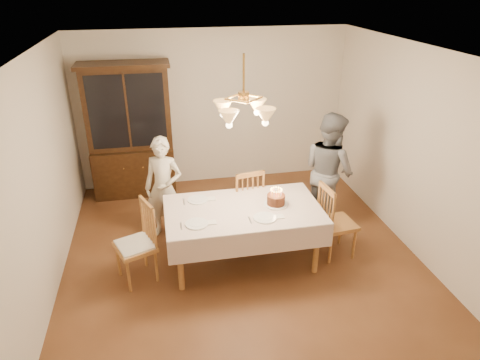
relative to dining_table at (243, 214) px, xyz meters
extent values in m
plane|color=#552F18|center=(0.00, 0.00, -0.68)|extent=(5.00, 5.00, 0.00)
plane|color=white|center=(0.00, 0.00, 1.92)|extent=(5.00, 5.00, 0.00)
plane|color=beige|center=(0.00, 2.50, 0.62)|extent=(4.50, 0.00, 4.50)
plane|color=beige|center=(0.00, -2.50, 0.62)|extent=(4.50, 0.00, 4.50)
plane|color=beige|center=(-2.25, 0.00, 0.62)|extent=(0.00, 5.00, 5.00)
plane|color=beige|center=(2.25, 0.00, 0.62)|extent=(0.00, 5.00, 5.00)
cube|color=#965F2B|center=(0.00, 0.00, 0.05)|extent=(1.80, 1.00, 0.04)
cube|color=silver|center=(0.00, 0.00, 0.07)|extent=(1.90, 1.10, 0.01)
cylinder|color=#965F2B|center=(-0.82, -0.42, -0.33)|extent=(0.07, 0.07, 0.71)
cylinder|color=#965F2B|center=(0.82, -0.42, -0.33)|extent=(0.07, 0.07, 0.71)
cylinder|color=#965F2B|center=(-0.82, 0.42, -0.33)|extent=(0.07, 0.07, 0.71)
cylinder|color=#965F2B|center=(0.82, 0.42, -0.33)|extent=(0.07, 0.07, 0.71)
cube|color=black|center=(-1.38, 2.23, -0.28)|extent=(1.30, 0.50, 0.80)
cube|color=black|center=(-1.38, 2.28, 0.77)|extent=(1.30, 0.40, 1.30)
cube|color=black|center=(-1.38, 2.08, 0.77)|extent=(1.14, 0.01, 1.14)
cube|color=black|center=(-1.38, 2.23, 1.45)|extent=(1.38, 0.54, 0.06)
cube|color=#965F2B|center=(0.17, 0.68, -0.23)|extent=(0.51, 0.49, 0.05)
cube|color=#965F2B|center=(0.20, 0.50, 0.29)|extent=(0.40, 0.10, 0.06)
cylinder|color=#965F2B|center=(0.31, 0.88, -0.47)|extent=(0.04, 0.04, 0.43)
cylinder|color=#965F2B|center=(-0.04, 0.82, -0.47)|extent=(0.04, 0.04, 0.43)
cylinder|color=#965F2B|center=(0.37, 0.55, -0.47)|extent=(0.04, 0.04, 0.43)
cylinder|color=#965F2B|center=(0.02, 0.48, -0.47)|extent=(0.04, 0.04, 0.43)
cube|color=#965F2B|center=(-1.32, -0.12, -0.23)|extent=(0.55, 0.56, 0.05)
cube|color=#965F2B|center=(-1.14, -0.05, 0.29)|extent=(0.18, 0.38, 0.06)
cylinder|color=#965F2B|center=(-1.55, -0.01, -0.47)|extent=(0.04, 0.04, 0.43)
cylinder|color=#965F2B|center=(-1.41, -0.35, -0.47)|extent=(0.04, 0.04, 0.43)
cylinder|color=#965F2B|center=(-1.23, 0.11, -0.47)|extent=(0.04, 0.04, 0.43)
cylinder|color=#965F2B|center=(-1.10, -0.22, -0.47)|extent=(0.04, 0.04, 0.43)
cube|color=silver|center=(-1.32, -0.12, -0.20)|extent=(0.50, 0.51, 0.03)
cube|color=#965F2B|center=(1.22, -0.09, -0.23)|extent=(0.46, 0.48, 0.05)
cube|color=#965F2B|center=(1.03, -0.11, 0.29)|extent=(0.08, 0.40, 0.06)
cylinder|color=#965F2B|center=(1.41, -0.25, -0.47)|extent=(0.04, 0.04, 0.43)
cylinder|color=#965F2B|center=(1.37, 0.11, -0.47)|extent=(0.04, 0.04, 0.43)
cylinder|color=#965F2B|center=(1.07, -0.28, -0.47)|extent=(0.04, 0.04, 0.43)
cylinder|color=#965F2B|center=(1.03, 0.07, -0.47)|extent=(0.04, 0.04, 0.43)
imported|color=beige|center=(-0.93, 0.82, 0.04)|extent=(0.62, 0.51, 1.45)
imported|color=slate|center=(1.38, 0.68, 0.16)|extent=(0.86, 0.98, 1.68)
cylinder|color=white|center=(0.42, 0.01, 0.08)|extent=(0.30, 0.30, 0.01)
cylinder|color=#3C1B0D|center=(0.42, 0.01, 0.15)|extent=(0.22, 0.22, 0.12)
cylinder|color=#598CD8|center=(0.48, 0.01, 0.25)|extent=(0.01, 0.01, 0.07)
sphere|color=#FFB23F|center=(0.48, 0.01, 0.29)|extent=(0.01, 0.01, 0.01)
cylinder|color=pink|center=(0.48, 0.04, 0.25)|extent=(0.01, 0.01, 0.07)
sphere|color=#FFB23F|center=(0.48, 0.04, 0.29)|extent=(0.01, 0.01, 0.01)
cylinder|color=#EACC66|center=(0.46, 0.07, 0.25)|extent=(0.01, 0.01, 0.07)
sphere|color=#FFB23F|center=(0.46, 0.07, 0.29)|extent=(0.01, 0.01, 0.01)
cylinder|color=#598CD8|center=(0.43, 0.08, 0.25)|extent=(0.01, 0.01, 0.07)
sphere|color=#FFB23F|center=(0.43, 0.08, 0.29)|extent=(0.01, 0.01, 0.01)
cylinder|color=pink|center=(0.40, 0.08, 0.25)|extent=(0.01, 0.01, 0.07)
sphere|color=#FFB23F|center=(0.40, 0.08, 0.29)|extent=(0.01, 0.01, 0.01)
cylinder|color=#EACC66|center=(0.37, 0.07, 0.25)|extent=(0.01, 0.01, 0.07)
sphere|color=#FFB23F|center=(0.37, 0.07, 0.29)|extent=(0.01, 0.01, 0.01)
cylinder|color=#598CD8|center=(0.36, 0.04, 0.25)|extent=(0.01, 0.01, 0.07)
sphere|color=#FFB23F|center=(0.36, 0.04, 0.29)|extent=(0.01, 0.01, 0.01)
cylinder|color=pink|center=(0.35, 0.01, 0.25)|extent=(0.01, 0.01, 0.07)
sphere|color=#FFB23F|center=(0.35, 0.01, 0.29)|extent=(0.01, 0.01, 0.01)
cylinder|color=#EACC66|center=(0.36, -0.02, 0.25)|extent=(0.01, 0.01, 0.07)
sphere|color=#FFB23F|center=(0.36, -0.02, 0.29)|extent=(0.01, 0.01, 0.01)
cylinder|color=#598CD8|center=(0.37, -0.04, 0.25)|extent=(0.01, 0.01, 0.07)
sphere|color=#FFB23F|center=(0.37, -0.04, 0.29)|extent=(0.01, 0.01, 0.01)
cylinder|color=pink|center=(0.40, -0.05, 0.25)|extent=(0.01, 0.01, 0.07)
sphere|color=#FFB23F|center=(0.40, -0.05, 0.29)|extent=(0.01, 0.01, 0.01)
cylinder|color=#EACC66|center=(0.43, -0.05, 0.25)|extent=(0.01, 0.01, 0.07)
sphere|color=#FFB23F|center=(0.43, -0.05, 0.29)|extent=(0.01, 0.01, 0.01)
cylinder|color=#598CD8|center=(0.46, -0.04, 0.25)|extent=(0.01, 0.01, 0.07)
sphere|color=#FFB23F|center=(0.46, -0.04, 0.29)|extent=(0.01, 0.01, 0.01)
cylinder|color=pink|center=(0.48, -0.02, 0.25)|extent=(0.01, 0.01, 0.07)
sphere|color=#FFB23F|center=(0.48, -0.02, 0.29)|extent=(0.01, 0.01, 0.01)
cylinder|color=white|center=(-0.60, -0.26, 0.08)|extent=(0.27, 0.27, 0.02)
cube|color=silver|center=(-0.77, -0.26, 0.08)|extent=(0.01, 0.16, 0.01)
cube|color=silver|center=(-0.42, -0.26, 0.08)|extent=(0.10, 0.10, 0.01)
cylinder|color=white|center=(0.20, -0.28, 0.08)|extent=(0.27, 0.27, 0.02)
cube|color=silver|center=(0.02, -0.28, 0.08)|extent=(0.01, 0.16, 0.01)
cube|color=silver|center=(0.38, -0.28, 0.08)|extent=(0.10, 0.10, 0.01)
cylinder|color=white|center=(-0.52, 0.32, 0.08)|extent=(0.26, 0.26, 0.02)
cube|color=silver|center=(-0.70, 0.32, 0.08)|extent=(0.01, 0.16, 0.01)
cube|color=silver|center=(-0.35, 0.32, 0.08)|extent=(0.10, 0.10, 0.01)
cylinder|color=#BF8C3F|center=(0.00, 0.00, 1.72)|extent=(0.02, 0.02, 0.40)
cylinder|color=#BF8C3F|center=(0.00, 0.00, 1.47)|extent=(0.12, 0.12, 0.10)
cone|color=#D8994C|center=(0.20, 0.20, 1.29)|extent=(0.22, 0.22, 0.18)
sphere|color=#FFD899|center=(0.20, 0.20, 1.22)|extent=(0.07, 0.07, 0.07)
cone|color=#D8994C|center=(-0.20, 0.20, 1.29)|extent=(0.22, 0.22, 0.18)
sphere|color=#FFD899|center=(-0.20, 0.20, 1.22)|extent=(0.07, 0.07, 0.07)
cone|color=#D8994C|center=(-0.20, -0.20, 1.29)|extent=(0.22, 0.22, 0.18)
sphere|color=#FFD899|center=(-0.20, -0.20, 1.22)|extent=(0.07, 0.07, 0.07)
cone|color=#D8994C|center=(0.20, -0.20, 1.29)|extent=(0.22, 0.22, 0.18)
sphere|color=#FFD899|center=(0.20, -0.20, 1.22)|extent=(0.07, 0.07, 0.07)
camera|label=1|loc=(-0.93, -4.46, 2.65)|focal=32.00mm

